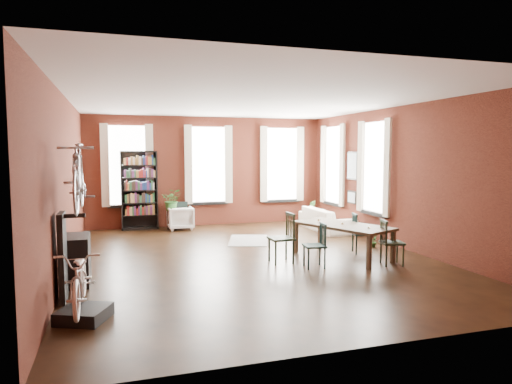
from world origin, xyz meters
name	(u,v)px	position (x,y,z in m)	size (l,w,h in m)	color
room	(255,153)	(0.25, 0.62, 2.14)	(9.00, 9.04, 3.22)	black
dining_table	(342,241)	(1.78, -0.52, 0.35)	(0.92, 2.03, 0.69)	brown
dining_chair_a	(314,246)	(0.90, -1.09, 0.42)	(0.38, 0.38, 0.83)	#1A3B3B
dining_chair_b	(281,238)	(0.43, -0.55, 0.49)	(0.45, 0.45, 0.97)	black
dining_chair_c	(392,242)	(2.41, -1.34, 0.43)	(0.40, 0.40, 0.87)	black
dining_chair_d	(362,233)	(2.39, -0.26, 0.43)	(0.39, 0.39, 0.85)	#1B3A3C
bookshelf	(139,190)	(-2.00, 4.30, 1.10)	(1.00, 0.32, 2.20)	black
white_armchair	(180,217)	(-0.92, 3.92, 0.35)	(0.68, 0.64, 0.70)	white
cream_sofa	(327,216)	(2.95, 2.60, 0.41)	(2.08, 0.61, 0.81)	beige
striped_rug	(249,240)	(0.45, 1.79, 0.01)	(0.92, 1.47, 0.01)	black
bike_trainer	(84,314)	(-3.07, -2.69, 0.08)	(0.57, 0.57, 0.17)	black
bike_wall_rack	(63,257)	(-3.40, -1.80, 0.65)	(0.16, 0.60, 1.30)	black
console_table	(77,260)	(-3.28, -0.90, 0.40)	(0.40, 0.80, 0.80)	black
plant_stand	(173,220)	(-1.11, 4.06, 0.26)	(0.26, 0.26, 0.52)	black
plant_by_sofa	(309,219)	(2.87, 3.60, 0.16)	(0.41, 0.73, 0.33)	#2C5723
plant_small	(374,244)	(2.95, 0.18, 0.07)	(0.21, 0.39, 0.14)	#2D5B24
bicycle_floor	(80,251)	(-3.10, -2.69, 0.91)	(0.52, 0.79, 1.50)	beige
bicycle_hung	(78,154)	(-3.15, -1.80, 2.13)	(0.47, 1.00, 1.66)	#A5A8AD
plant_on_stand	(172,202)	(-1.13, 4.06, 0.76)	(0.56, 0.62, 0.48)	#2C6026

